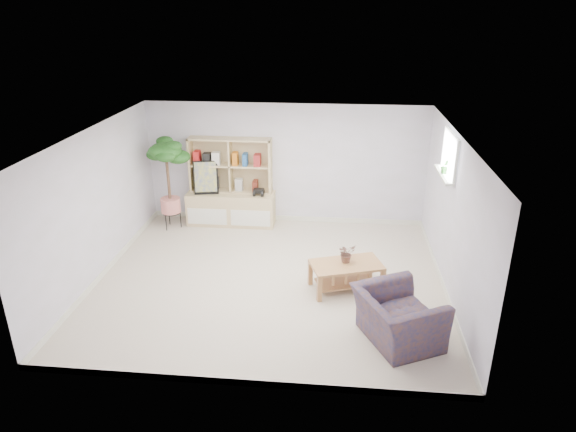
# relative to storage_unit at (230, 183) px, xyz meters

# --- Properties ---
(floor) EXTENTS (5.50, 5.00, 0.01)m
(floor) POSITION_rel_storage_unit_xyz_m (1.08, -2.24, -0.87)
(floor) COLOR beige
(floor) RESTS_ON ground
(ceiling) EXTENTS (5.50, 5.00, 0.01)m
(ceiling) POSITION_rel_storage_unit_xyz_m (1.08, -2.24, 1.53)
(ceiling) COLOR white
(ceiling) RESTS_ON walls
(walls) EXTENTS (5.51, 5.01, 2.40)m
(walls) POSITION_rel_storage_unit_xyz_m (1.08, -2.24, 0.33)
(walls) COLOR silver
(walls) RESTS_ON floor
(baseboard) EXTENTS (5.50, 5.00, 0.10)m
(baseboard) POSITION_rel_storage_unit_xyz_m (1.08, -2.24, -0.82)
(baseboard) COLOR white
(baseboard) RESTS_ON floor
(window) EXTENTS (0.10, 0.98, 0.68)m
(window) POSITION_rel_storage_unit_xyz_m (3.81, -1.64, 1.13)
(window) COLOR silver
(window) RESTS_ON walls
(window_sill) EXTENTS (0.14, 1.00, 0.04)m
(window_sill) POSITION_rel_storage_unit_xyz_m (3.75, -1.64, 0.81)
(window_sill) COLOR white
(window_sill) RESTS_ON walls
(storage_unit) EXTENTS (1.74, 0.59, 1.74)m
(storage_unit) POSITION_rel_storage_unit_xyz_m (0.00, 0.00, 0.00)
(storage_unit) COLOR tan
(storage_unit) RESTS_ON floor
(poster) EXTENTS (0.49, 0.20, 0.66)m
(poster) POSITION_rel_storage_unit_xyz_m (-0.46, -0.08, 0.11)
(poster) COLOR yellow
(poster) RESTS_ON storage_unit
(toy_truck) EXTENTS (0.29, 0.20, 0.15)m
(toy_truck) POSITION_rel_storage_unit_xyz_m (0.58, -0.08, -0.14)
(toy_truck) COLOR black
(toy_truck) RESTS_ON storage_unit
(coffee_table) EXTENTS (1.21, 0.90, 0.44)m
(coffee_table) POSITION_rel_storage_unit_xyz_m (2.29, -2.39, -0.65)
(coffee_table) COLOR #B17351
(coffee_table) RESTS_ON floor
(table_plant) EXTENTS (0.35, 0.34, 0.29)m
(table_plant) POSITION_rel_storage_unit_xyz_m (2.28, -2.32, -0.28)
(table_plant) COLOR #255A23
(table_plant) RESTS_ON coffee_table
(floor_tree) EXTENTS (0.73, 0.73, 1.81)m
(floor_tree) POSITION_rel_storage_unit_xyz_m (-1.14, -0.33, 0.04)
(floor_tree) COLOR #124816
(floor_tree) RESTS_ON floor
(armchair) EXTENTS (1.30, 1.37, 0.79)m
(armchair) POSITION_rel_storage_unit_xyz_m (2.95, -3.65, -0.47)
(armchair) COLOR navy
(armchair) RESTS_ON floor
(sill_plant) EXTENTS (0.14, 0.12, 0.23)m
(sill_plant) POSITION_rel_storage_unit_xyz_m (3.75, -1.64, 0.94)
(sill_plant) COLOR #124816
(sill_plant) RESTS_ON window_sill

